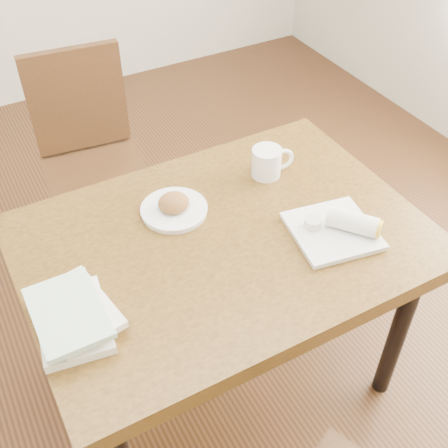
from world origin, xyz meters
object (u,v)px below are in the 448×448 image
table (224,255)px  plate_burrito (339,228)px  chair_far (90,150)px  coffee_mug (268,161)px  book_stack (72,316)px  plate_scone (174,207)px

table → plate_burrito: bearing=-27.1°
chair_far → coffee_mug: 0.88m
table → chair_far: chair_far is taller
table → book_stack: 0.52m
plate_burrito → book_stack: size_ratio=0.99×
plate_burrito → chair_far: bearing=112.4°
book_stack → table: bearing=11.6°
coffee_mug → plate_burrito: 0.36m
plate_burrito → plate_scone: bearing=140.0°
plate_burrito → book_stack: (-0.81, 0.06, 0.01)m
table → book_stack: bearing=-168.4°
coffee_mug → book_stack: coffee_mug is taller
table → plate_burrito: (0.31, -0.16, 0.11)m
table → book_stack: book_stack is taller
chair_far → book_stack: chair_far is taller
plate_scone → book_stack: (-0.41, -0.27, 0.01)m
chair_far → plate_burrito: size_ratio=3.39×
table → chair_far: 0.95m
chair_far → book_stack: bearing=-109.1°
table → chair_far: size_ratio=1.26×
chair_far → book_stack: size_ratio=3.37×
chair_far → plate_scone: (0.05, -0.76, 0.22)m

